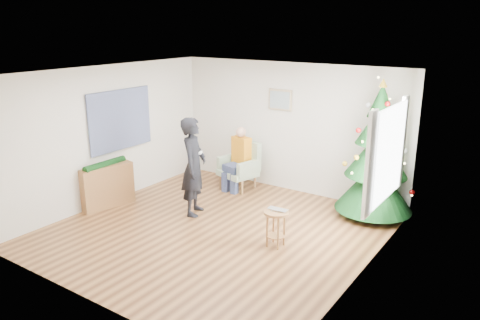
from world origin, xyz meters
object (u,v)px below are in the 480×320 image
Objects in this scene: christmas_tree at (377,156)px; armchair at (240,171)px; stool at (276,228)px; console at (107,186)px; standing_man at (194,167)px.

armchair is at bearing -176.97° from christmas_tree.
console reaches higher than stool.
stool is at bearing -122.75° from standing_man.
stool is 2.71m from armchair.
christmas_tree is 2.88m from armchair.
console is at bearing -174.14° from stool.
console is at bearing 89.38° from standing_man.
christmas_tree reaches higher than stool.
stool is 0.33× the size of standing_man.
christmas_tree is 2.45× the size of console.
standing_man is (-1.87, 0.31, 0.59)m from stool.
console is at bearing -150.88° from christmas_tree.
stool is at bearing -29.17° from armchair.
christmas_tree is 1.38× the size of standing_man.
armchair reaches higher than stool.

